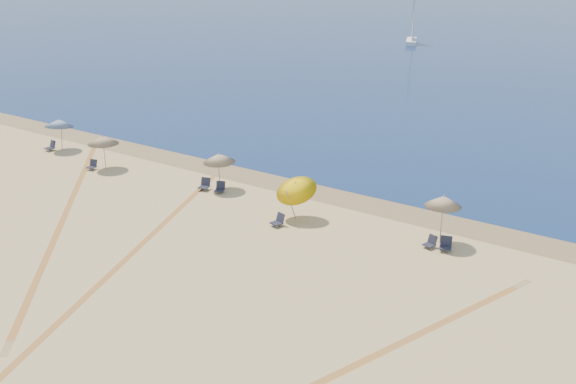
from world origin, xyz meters
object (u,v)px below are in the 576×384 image
(umbrella_0, at_px, (59,123))
(chair_0, at_px, (51,146))
(chair_3, at_px, (220,188))
(umbrella_3, at_px, (295,187))
(umbrella_4, at_px, (443,201))
(chair_2, at_px, (205,185))
(umbrella_1, at_px, (103,140))
(chair_5, at_px, (431,242))
(chair_4, at_px, (278,220))
(chair_6, at_px, (446,244))
(umbrella_2, at_px, (219,158))
(sailboat_0, at_px, (413,26))
(chair_1, at_px, (92,165))

(umbrella_0, height_order, chair_0, umbrella_0)
(chair_0, relative_size, chair_3, 0.95)
(chair_3, bearing_deg, umbrella_3, -32.35)
(umbrella_4, distance_m, chair_2, 15.43)
(umbrella_1, xyz_separation_m, chair_0, (-6.61, 0.58, -1.70))
(chair_2, distance_m, chair_5, 15.09)
(chair_3, bearing_deg, chair_4, -44.66)
(chair_6, bearing_deg, umbrella_2, 160.11)
(chair_0, xyz_separation_m, sailboat_0, (-1.01, 66.03, 2.30))
(chair_1, bearing_deg, chair_4, -14.08)
(chair_0, height_order, chair_4, chair_0)
(umbrella_2, height_order, chair_2, umbrella_2)
(chair_5, bearing_deg, chair_0, -162.55)
(sailboat_0, bearing_deg, umbrella_0, -111.75)
(umbrella_1, xyz_separation_m, umbrella_4, (23.64, 1.53, 0.30))
(umbrella_4, height_order, chair_4, umbrella_4)
(chair_0, height_order, chair_5, chair_0)
(umbrella_0, height_order, chair_2, umbrella_0)
(umbrella_0, relative_size, chair_0, 3.08)
(umbrella_0, xyz_separation_m, umbrella_3, (21.77, -1.18, -0.16))
(chair_4, bearing_deg, chair_0, -169.59)
(umbrella_4, relative_size, chair_0, 3.38)
(umbrella_4, height_order, chair_3, umbrella_4)
(chair_2, bearing_deg, chair_6, -15.24)
(umbrella_2, height_order, chair_5, umbrella_2)
(chair_2, xyz_separation_m, chair_6, (15.85, 0.18, -0.01))
(umbrella_3, bearing_deg, umbrella_1, 179.96)
(chair_1, xyz_separation_m, chair_5, (24.04, 1.39, -0.01))
(umbrella_1, distance_m, umbrella_2, 9.19)
(chair_6, bearing_deg, chair_1, 165.23)
(umbrella_2, bearing_deg, umbrella_3, -11.37)
(umbrella_2, distance_m, chair_3, 1.84)
(chair_3, xyz_separation_m, chair_6, (14.73, 0.02, 0.01))
(chair_3, height_order, sailboat_0, sailboat_0)
(chair_3, bearing_deg, umbrella_4, -21.61)
(umbrella_1, xyz_separation_m, chair_4, (15.46, -1.36, -1.72))
(umbrella_1, bearing_deg, sailboat_0, 96.53)
(umbrella_3, height_order, chair_2, umbrella_3)
(umbrella_3, relative_size, chair_4, 3.33)
(chair_0, xyz_separation_m, chair_5, (30.06, 0.18, -0.04))
(chair_2, distance_m, chair_4, 7.39)
(chair_6, bearing_deg, umbrella_1, 163.82)
(chair_1, distance_m, sailboat_0, 67.65)
(umbrella_4, bearing_deg, chair_4, -160.56)
(umbrella_1, bearing_deg, chair_2, 4.75)
(umbrella_1, distance_m, chair_1, 1.94)
(chair_4, xyz_separation_m, chair_6, (8.75, 2.23, 0.00))
(umbrella_0, distance_m, umbrella_1, 6.22)
(chair_0, xyz_separation_m, chair_3, (16.09, 0.28, -0.03))
(chair_6, bearing_deg, chair_0, 162.30)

